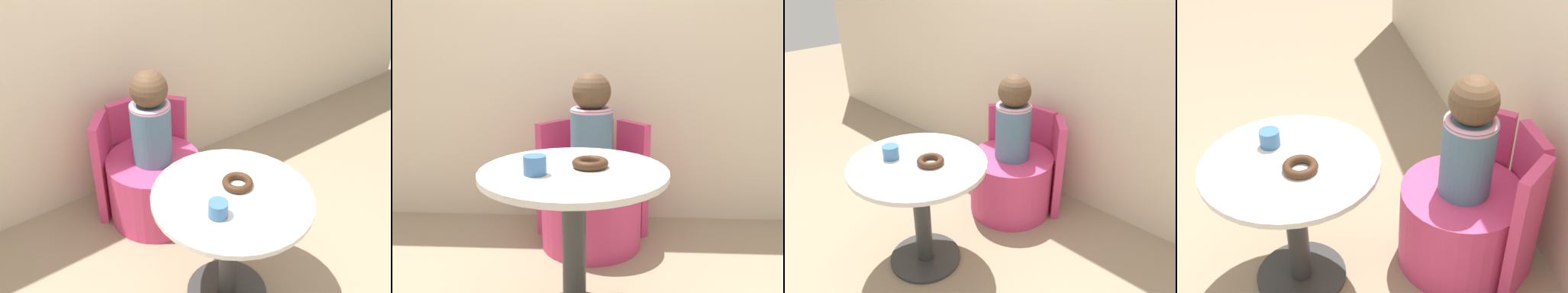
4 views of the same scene
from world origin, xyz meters
TOP-DOWN VIEW (x-y plane):
  - back_wall at (0.00, 1.13)m, footprint 6.00×0.06m
  - round_table at (-0.07, -0.04)m, footprint 0.72×0.72m
  - tub_chair at (-0.03, 0.69)m, footprint 0.55×0.55m
  - booth_backrest at (-0.03, 0.92)m, footprint 0.65×0.24m
  - child_figure at (-0.03, 0.69)m, footprint 0.23×0.23m
  - donut at (-0.01, -0.01)m, footprint 0.14×0.14m
  - cup at (-0.20, -0.11)m, footprint 0.08×0.08m

SIDE VIEW (x-z plane):
  - tub_chair at x=-0.03m, z-range 0.00..0.41m
  - booth_backrest at x=-0.03m, z-range 0.00..0.66m
  - round_table at x=-0.07m, z-range 0.14..0.79m
  - donut at x=-0.01m, z-range 0.65..0.68m
  - child_figure at x=-0.03m, z-range 0.40..0.96m
  - cup at x=-0.20m, z-range 0.65..0.72m
  - back_wall at x=0.00m, z-range 0.00..2.40m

